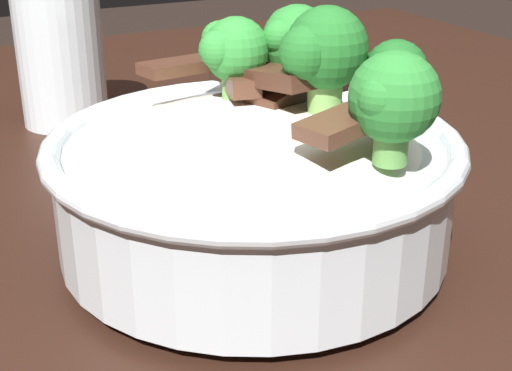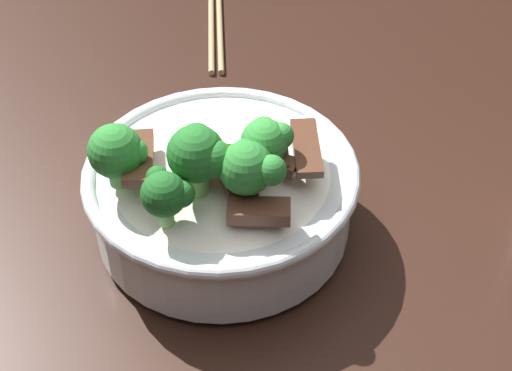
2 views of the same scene
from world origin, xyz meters
TOP-DOWN VIEW (x-y plane):
  - dining_table at (0.00, 0.00)m, footprint 1.15×1.08m
  - rice_bowl at (-0.05, 0.01)m, footprint 0.23×0.23m
  - drinking_glass at (0.24, 0.06)m, footprint 0.07×0.07m

SIDE VIEW (x-z plane):
  - dining_table at x=0.00m, z-range 0.27..1.04m
  - rice_bowl at x=-0.05m, z-range 0.75..0.90m
  - drinking_glass at x=0.24m, z-range 0.76..0.89m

